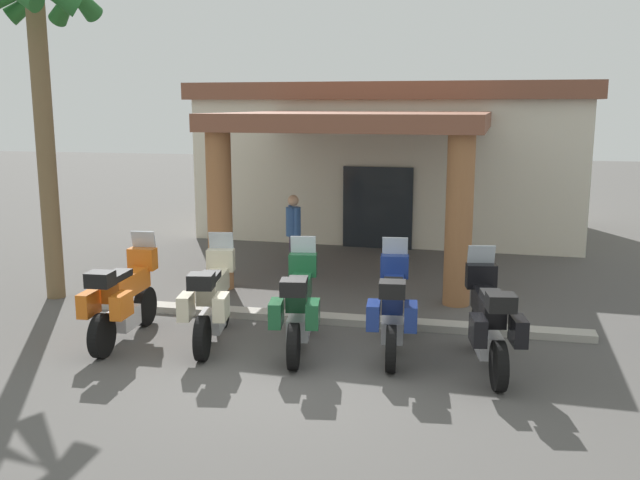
% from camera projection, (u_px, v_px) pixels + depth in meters
% --- Properties ---
extents(ground_plane, '(80.00, 80.00, 0.00)m').
position_uv_depth(ground_plane, '(290.00, 368.00, 9.92)').
color(ground_plane, '#514F4C').
extents(motel_building, '(10.81, 11.24, 4.22)m').
position_uv_depth(motel_building, '(394.00, 157.00, 20.24)').
color(motel_building, silver).
rests_on(motel_building, ground_plane).
extents(motorcycle_orange, '(0.72, 2.21, 1.61)m').
position_uv_depth(motorcycle_orange, '(123.00, 298.00, 10.94)').
color(motorcycle_orange, black).
rests_on(motorcycle_orange, ground_plane).
extents(motorcycle_cream, '(0.85, 2.20, 1.61)m').
position_uv_depth(motorcycle_cream, '(212.00, 300.00, 10.84)').
color(motorcycle_cream, black).
rests_on(motorcycle_cream, ground_plane).
extents(motorcycle_green, '(0.83, 2.20, 1.61)m').
position_uv_depth(motorcycle_green, '(298.00, 306.00, 10.50)').
color(motorcycle_green, black).
rests_on(motorcycle_green, ground_plane).
extents(motorcycle_blue, '(0.74, 2.21, 1.61)m').
position_uv_depth(motorcycle_blue, '(393.00, 308.00, 10.41)').
color(motorcycle_blue, black).
rests_on(motorcycle_blue, ground_plane).
extents(motorcycle_black, '(0.85, 2.20, 1.61)m').
position_uv_depth(motorcycle_black, '(490.00, 321.00, 9.77)').
color(motorcycle_black, black).
rests_on(motorcycle_black, ground_plane).
extents(pedestrian, '(0.32, 0.46, 1.76)m').
position_uv_depth(pedestrian, '(293.00, 229.00, 15.13)').
color(pedestrian, '#3F334C').
rests_on(pedestrian, ground_plane).
extents(palm_tree_roadside, '(2.38, 2.39, 6.36)m').
position_uv_depth(palm_tree_roadside, '(37.00, 42.00, 12.66)').
color(palm_tree_roadside, brown).
rests_on(palm_tree_roadside, ground_plane).
extents(curb_strip, '(8.95, 0.36, 0.12)m').
position_uv_depth(curb_strip, '(320.00, 318.00, 12.04)').
color(curb_strip, '#ADA89E').
rests_on(curb_strip, ground_plane).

